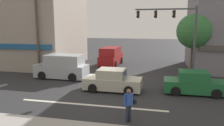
% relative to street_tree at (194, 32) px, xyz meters
% --- Properties ---
extents(ground_plane, '(120.00, 120.00, 0.00)m').
position_rel_street_tree_xyz_m(ground_plane, '(-6.90, -6.43, -4.08)').
color(ground_plane, '#2B2B2D').
extents(lane_marking_stripe, '(9.00, 0.24, 0.01)m').
position_rel_street_tree_xyz_m(lane_marking_stripe, '(-6.90, -9.93, -4.08)').
color(lane_marking_stripe, silver).
rests_on(lane_marking_stripe, ground).
extents(building_left_block, '(13.26, 9.44, 10.04)m').
position_rel_street_tree_xyz_m(building_left_block, '(-19.32, 1.79, 0.93)').
color(building_left_block, gray).
rests_on(building_left_block, ground).
extents(street_tree, '(3.20, 3.20, 5.71)m').
position_rel_street_tree_xyz_m(street_tree, '(0.00, 0.00, 0.00)').
color(street_tree, '#4C3823').
rests_on(street_tree, ground).
extents(utility_pole_near_left, '(1.40, 0.22, 8.64)m').
position_rel_street_tree_xyz_m(utility_pole_near_left, '(-14.31, -3.09, 0.39)').
color(utility_pole_near_left, brown).
rests_on(utility_pole_near_left, ground).
extents(utility_pole_far_right, '(1.40, 0.22, 8.33)m').
position_rel_street_tree_xyz_m(utility_pole_far_right, '(0.60, 3.34, 0.23)').
color(utility_pole_far_right, brown).
rests_on(utility_pole_far_right, ground).
extents(traffic_light_mast, '(4.89, 0.26, 6.20)m').
position_rel_street_tree_xyz_m(traffic_light_mast, '(-1.64, -3.14, 0.22)').
color(traffic_light_mast, '#47474C').
rests_on(traffic_light_mast, ground).
extents(sedan_waiting_far, '(4.12, 1.92, 1.58)m').
position_rel_street_tree_xyz_m(sedan_waiting_far, '(-6.28, -6.76, -3.37)').
color(sedan_waiting_far, '#B7B29E').
rests_on(sedan_waiting_far, ground).
extents(van_crossing_leftbound, '(2.23, 4.69, 2.11)m').
position_rel_street_tree_xyz_m(van_crossing_leftbound, '(-8.64, 3.06, -3.08)').
color(van_crossing_leftbound, maroon).
rests_on(van_crossing_leftbound, ground).
extents(van_parked_curbside, '(4.64, 2.11, 2.11)m').
position_rel_street_tree_xyz_m(van_parked_curbside, '(-11.43, -4.09, -3.08)').
color(van_parked_curbside, '#999EA3').
rests_on(van_parked_curbside, ground).
extents(sedan_crossing_center, '(4.10, 1.88, 1.58)m').
position_rel_street_tree_xyz_m(sedan_crossing_center, '(-0.64, -6.24, -3.37)').
color(sedan_crossing_center, '#1E6033').
rests_on(sedan_crossing_center, ground).
extents(pedestrian_foreground_with_bag, '(0.58, 0.59, 1.67)m').
position_rel_street_tree_xyz_m(pedestrian_foreground_with_bag, '(-4.39, -11.65, -3.13)').
color(pedestrian_foreground_with_bag, '#232838').
rests_on(pedestrian_foreground_with_bag, ground).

